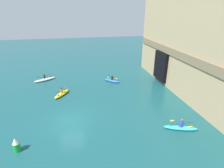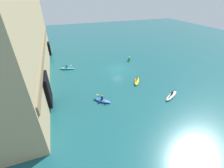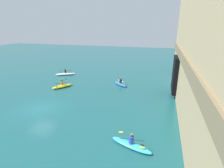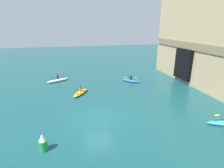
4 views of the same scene
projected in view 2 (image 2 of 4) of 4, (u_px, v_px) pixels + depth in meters
ground_plane at (118, 69)px, 32.98m from camera, size 120.00×120.00×0.00m
cliff_bluff at (26, 40)px, 26.76m from camera, size 39.02×5.58×14.17m
kayak_cyan at (67, 68)px, 32.67m from camera, size 1.76×3.30×1.11m
kayak_yellow at (137, 81)px, 27.97m from camera, size 2.94×2.32×1.09m
kayak_white at (171, 96)px, 23.98m from camera, size 2.29×3.40×1.12m
kayak_blue at (102, 100)px, 22.99m from camera, size 2.52×2.64×1.11m
marker_buoy at (129, 58)px, 36.60m from camera, size 0.57×0.57×1.32m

